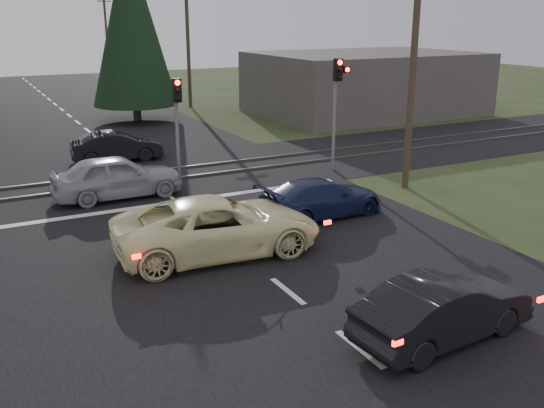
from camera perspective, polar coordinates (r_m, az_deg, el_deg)
ground at (r=14.83m, az=1.49°, el=-8.22°), size 120.00×120.00×0.00m
road at (r=23.53m, az=-10.35°, el=1.33°), size 14.00×100.00×0.01m
rail_corridor at (r=25.38m, az=-11.71°, el=2.44°), size 120.00×8.00×0.01m
stop_line at (r=21.88m, az=-8.93°, el=0.19°), size 13.00×0.35×0.00m
rail_near at (r=24.63m, az=-11.20°, el=2.11°), size 120.00×0.12×0.10m
rail_far at (r=26.12m, az=-12.21°, el=2.93°), size 120.00×0.12×0.10m
traffic_signal_right at (r=25.58m, az=6.19°, el=10.37°), size 0.68×0.48×4.70m
traffic_signal_center at (r=23.86m, az=-8.90°, el=8.52°), size 0.32×0.48×4.10m
utility_pole_near at (r=23.25m, az=13.16°, el=12.82°), size 1.80×0.26×9.00m
utility_pole_mid at (r=44.33m, az=-7.92°, el=15.09°), size 1.80×0.26×9.00m
utility_pole_far at (r=68.37m, az=-15.33°, el=15.43°), size 1.80×0.26×9.00m
conifer_tree at (r=38.99m, az=-13.13°, el=16.38°), size 5.20×5.20×11.00m
building_right at (r=41.88m, az=8.70°, el=11.19°), size 14.00×10.00×4.00m
cream_coupe at (r=16.86m, az=-5.11°, el=-2.10°), size 5.96×3.11×1.60m
dark_hatchback at (r=13.02m, az=15.84°, el=-9.51°), size 4.16×1.76×1.34m
silver_car at (r=22.67m, az=-14.39°, el=2.51°), size 4.65×1.87×1.58m
blue_sedan at (r=20.00m, az=4.65°, el=0.56°), size 4.47×2.05×1.27m
dark_car_far at (r=28.52m, az=-14.40°, el=5.26°), size 4.17×1.78×1.34m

